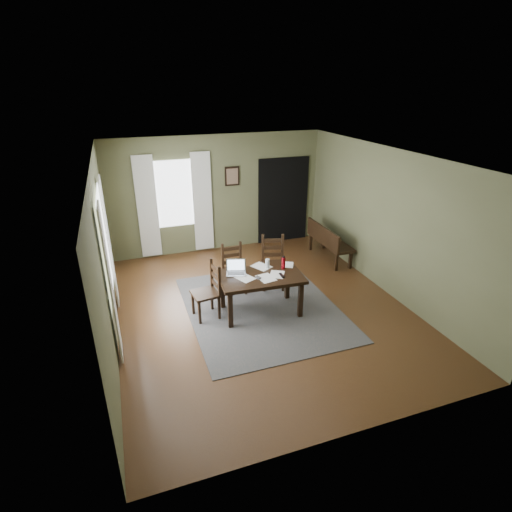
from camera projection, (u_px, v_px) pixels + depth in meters
name	position (u px, v px, depth m)	size (l,w,h in m)	color
ground	(261.00, 308.00, 7.24)	(5.00, 6.00, 0.01)	#492C16
room_shell	(262.00, 212.00, 6.51)	(5.02, 6.02, 2.71)	#595D3C
rug	(261.00, 307.00, 7.24)	(2.60, 3.20, 0.01)	#424242
dining_table	(261.00, 280.00, 6.85)	(1.47, 0.94, 0.71)	black
chair_end	(208.00, 291.00, 6.79)	(0.48, 0.48, 0.99)	black
chair_back_left	(234.00, 269.00, 7.64)	(0.42, 0.42, 0.95)	black
chair_back_right	(273.00, 263.00, 7.81)	(0.57, 0.57, 1.03)	black
bench	(328.00, 239.00, 9.01)	(0.46, 1.43, 0.81)	black
laptop	(236.00, 270.00, 6.89)	(0.40, 0.35, 0.23)	#B7B7BC
computer_mouse	(258.00, 278.00, 6.71)	(0.05, 0.09, 0.03)	#3F3F42
tv_remote	(282.00, 275.00, 6.80)	(0.05, 0.17, 0.02)	black
drinking_glass	(267.00, 263.00, 7.07)	(0.08, 0.08, 0.17)	silver
water_bottle	(283.00, 263.00, 7.04)	(0.08, 0.08, 0.24)	#9D0C17
paper_a	(245.00, 278.00, 6.73)	(0.24, 0.31, 0.00)	white
paper_b	(277.00, 274.00, 6.85)	(0.24, 0.31, 0.00)	white
paper_c	(261.00, 266.00, 7.15)	(0.26, 0.33, 0.00)	white
paper_d	(287.00, 265.00, 7.21)	(0.20, 0.27, 0.00)	white
paper_e	(266.00, 278.00, 6.73)	(0.25, 0.33, 0.00)	white
window_left	(105.00, 247.00, 6.08)	(0.01, 1.30, 1.70)	white
window_back	(174.00, 194.00, 8.91)	(1.00, 0.01, 1.50)	white
curtain_left_near	(111.00, 285.00, 5.48)	(0.03, 0.48, 2.30)	silver
curtain_left_far	(109.00, 243.00, 6.90)	(0.03, 0.48, 2.30)	silver
curtain_back_left	(147.00, 208.00, 8.80)	(0.44, 0.03, 2.30)	silver
curtain_back_right	(203.00, 203.00, 9.18)	(0.44, 0.03, 2.30)	silver
framed_picture	(232.00, 176.00, 9.20)	(0.34, 0.03, 0.44)	black
doorway_back	(283.00, 200.00, 9.88)	(1.30, 0.03, 2.10)	black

